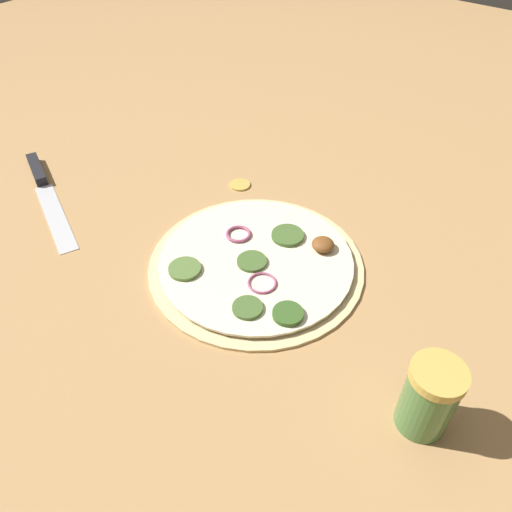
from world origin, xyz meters
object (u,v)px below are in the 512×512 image
object	(u,v)px
knife	(42,183)
loose_cap	(240,184)
pizza	(257,262)
spice_jar	(429,397)

from	to	relation	value
knife	loose_cap	world-z (taller)	knife
pizza	knife	size ratio (longest dim) A/B	1.14
pizza	loose_cap	size ratio (longest dim) A/B	8.65
spice_jar	loose_cap	xyz separation A→B (m)	(0.46, -0.24, -0.05)
pizza	knife	xyz separation A→B (m)	(0.44, 0.07, -0.00)
knife	spice_jar	distance (m)	0.75
knife	loose_cap	distance (m)	0.37
spice_jar	pizza	bearing A→B (deg)	-16.43
knife	loose_cap	bearing A→B (deg)	61.56
loose_cap	spice_jar	bearing A→B (deg)	152.41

